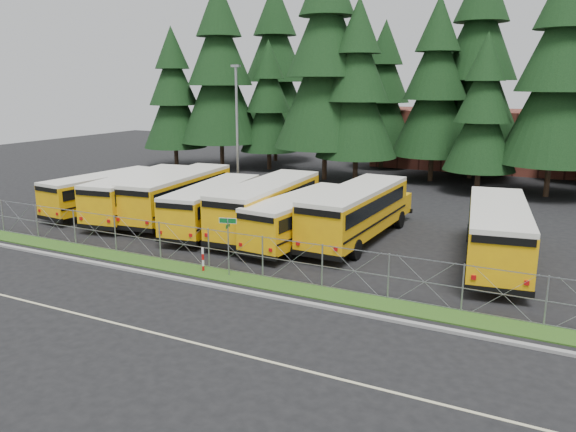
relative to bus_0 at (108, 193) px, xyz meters
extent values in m
plane|color=black|center=(14.20, -5.90, -1.35)|extent=(120.00, 120.00, 0.00)
cube|color=gray|center=(14.20, -9.00, -1.29)|extent=(50.00, 0.25, 0.12)
cube|color=#214B15|center=(14.20, -7.60, -1.32)|extent=(50.00, 1.40, 0.06)
cube|color=beige|center=(14.20, -13.90, -1.34)|extent=(50.00, 0.12, 0.01)
cube|color=brown|center=(20.20, 34.10, 1.65)|extent=(22.00, 10.00, 6.00)
cylinder|color=#92969A|center=(14.71, -7.48, 0.05)|extent=(0.06, 0.06, 2.80)
cube|color=#0C5A21|center=(14.71, -7.48, 1.33)|extent=(0.78, 0.22, 0.22)
cube|color=white|center=(14.71, -7.48, 1.33)|extent=(0.82, 0.23, 0.26)
cube|color=#0C5A21|center=(14.71, -7.48, 1.09)|extent=(0.16, 0.54, 0.18)
cylinder|color=#B20C0C|center=(13.27, -7.52, -0.75)|extent=(0.11, 0.11, 1.20)
cylinder|color=#92969A|center=(5.26, 8.68, 3.65)|extent=(0.20, 0.20, 10.00)
cube|color=#92969A|center=(5.26, 8.68, 8.70)|extent=(0.70, 0.35, 0.18)
camera|label=1|loc=(28.41, -28.50, 7.52)|focal=35.00mm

